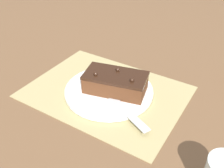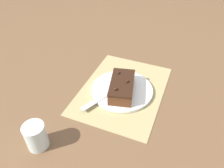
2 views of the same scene
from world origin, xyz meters
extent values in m
plane|color=brown|center=(0.00, 0.00, 0.00)|extent=(3.00, 3.00, 0.00)
cube|color=tan|center=(0.00, 0.00, 0.00)|extent=(0.46, 0.34, 0.00)
cylinder|color=white|center=(-0.01, 0.00, 0.01)|extent=(0.26, 0.26, 0.01)
cube|color=#512D19|center=(-0.03, -0.01, 0.04)|extent=(0.19, 0.13, 0.05)
cube|color=black|center=(-0.03, -0.01, 0.07)|extent=(0.20, 0.13, 0.01)
sphere|color=black|center=(-0.09, 0.00, 0.07)|extent=(0.01, 0.01, 0.01)
sphere|color=black|center=(-0.03, -0.03, 0.07)|extent=(0.01, 0.01, 0.01)
sphere|color=black|center=(0.02, 0.03, 0.07)|extent=(0.01, 0.01, 0.01)
cube|color=#472D19|center=(-0.01, 0.02, 0.02)|extent=(0.08, 0.05, 0.01)
cube|color=#B7BABF|center=(-0.11, 0.07, 0.02)|extent=(0.15, 0.09, 0.00)
camera|label=1|loc=(-0.35, 0.53, 0.48)|focal=42.00mm
camera|label=2|loc=(-0.68, -0.22, 0.63)|focal=35.00mm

